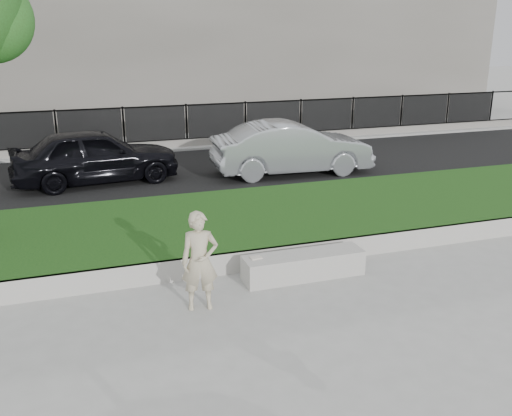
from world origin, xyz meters
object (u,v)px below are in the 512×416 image
object	(u,v)px
man	(200,261)
car_silver	(292,148)
car_dark	(95,156)
book	(256,258)
stone_bench	(304,265)

from	to	relation	value
man	car_silver	xyz separation A→B (m)	(4.51, 7.39, 0.02)
car_dark	car_silver	world-z (taller)	car_dark
man	car_silver	bearing A→B (deg)	67.35
man	book	bearing A→B (deg)	37.70
man	car_dark	world-z (taller)	car_dark
book	car_silver	world-z (taller)	car_silver
stone_bench	car_silver	world-z (taller)	car_silver
stone_bench	car_dark	distance (m)	8.20
stone_bench	man	bearing A→B (deg)	-164.51
car_silver	book	bearing A→B (deg)	156.60
car_silver	car_dark	bearing A→B (deg)	85.39
man	car_silver	size ratio (longest dim) A/B	0.34
stone_bench	car_silver	xyz separation A→B (m)	(2.53, 6.84, 0.59)
stone_bench	man	distance (m)	2.13
man	book	size ratio (longest dim) A/B	8.06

